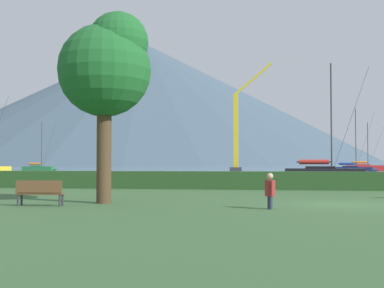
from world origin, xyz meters
name	(u,v)px	position (x,y,z in m)	size (l,w,h in m)	color
ground_plane	(341,205)	(0.00, 0.00, 0.00)	(1000.00, 1000.00, 0.00)	#385B33
harbor_water	(283,168)	(0.00, 137.00, 0.00)	(320.00, 246.00, 0.00)	slate
hedge_line	(317,181)	(0.00, 11.00, 0.54)	(80.00, 1.20, 1.08)	#284C23
sailboat_slip_2	(39,168)	(-44.80, 69.51, 0.56)	(6.69, 2.14, 9.14)	#236B38
sailboat_slip_6	(353,169)	(9.36, 61.89, 0.58)	(6.97, 3.46, 9.80)	navy
sailboat_slip_7	(326,173)	(2.09, 27.53, 0.67)	(8.09, 3.22, 10.54)	black
sailboat_slip_8	(366,167)	(15.11, 85.90, 0.65)	(7.92, 2.43, 9.43)	red
park_bench_near_path	(40,192)	(-11.13, -2.41, 0.53)	(1.77, 0.62, 0.95)	brown
person_seated_viewer	(270,189)	(-2.66, -2.37, 0.69)	(0.36, 0.55, 1.25)	#2D3347
park_tree	(107,66)	(-9.09, -0.75, 5.47)	(3.72, 3.72, 7.63)	#4C3823
dock_crane	(237,136)	(-8.81, 70.42, 6.21)	(7.42, 2.00, 18.97)	#333338
distant_hill_west_ridge	(144,104)	(-90.95, 330.69, 41.96)	(318.65, 318.65, 83.92)	#425666
distant_hill_east_ridge	(115,115)	(-108.00, 319.98, 33.61)	(238.90, 238.90, 67.22)	#425666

